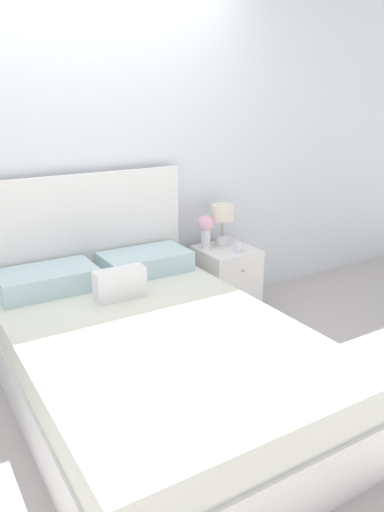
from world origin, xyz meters
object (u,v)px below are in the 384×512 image
Objects in this scene: flower_vase at (206,228)px; teacup at (238,248)px; bed at (149,355)px; table_lamp at (223,219)px; nightstand at (226,280)px.

teacup is at bearing -48.20° from flower_vase.
bed reaches higher than flower_vase.
table_lamp is 3.40× the size of teacup.
bed is 6.52× the size of table_lamp.
bed reaches higher than nightstand.
nightstand is 0.32m from teacup.
table_lamp reaches higher than nightstand.
flower_vase is (-0.16, -0.01, -0.05)m from table_lamp.
teacup is (0.03, -0.11, 0.30)m from nightstand.
flower_vase is 0.29m from teacup.
nightstand is 0.46m from flower_vase.
table_lamp is 0.27m from teacup.
flower_vase is at bearing 131.80° from teacup.
bed reaches higher than teacup.
teacup is (1.08, 0.63, 0.29)m from bed.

